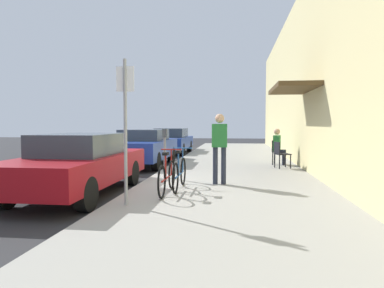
% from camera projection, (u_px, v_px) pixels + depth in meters
% --- Properties ---
extents(ground_plane, '(60.00, 60.00, 0.00)m').
position_uv_depth(ground_plane, '(140.00, 188.00, 8.53)').
color(ground_plane, '#2D2D30').
extents(sidewalk_slab, '(4.50, 32.00, 0.12)m').
position_uv_depth(sidewalk_slab, '(232.00, 175.00, 10.22)').
color(sidewalk_slab, '#9E9B93').
rests_on(sidewalk_slab, ground_plane).
extents(building_facade, '(1.40, 32.00, 6.15)m').
position_uv_depth(building_facade, '(319.00, 71.00, 9.75)').
color(building_facade, beige).
rests_on(building_facade, ground_plane).
extents(parked_car_0, '(1.80, 4.40, 1.36)m').
position_uv_depth(parked_car_0, '(79.00, 163.00, 7.65)').
color(parked_car_0, maroon).
rests_on(parked_car_0, ground_plane).
extents(parked_car_1, '(1.80, 4.40, 1.37)m').
position_uv_depth(parked_car_1, '(144.00, 147.00, 13.03)').
color(parked_car_1, navy).
rests_on(parked_car_1, ground_plane).
extents(parked_car_2, '(1.80, 4.40, 1.35)m').
position_uv_depth(parked_car_2, '(171.00, 140.00, 18.50)').
color(parked_car_2, navy).
rests_on(parked_car_2, ground_plane).
extents(parking_meter, '(0.12, 0.10, 1.32)m').
position_uv_depth(parking_meter, '(165.00, 150.00, 9.30)').
color(parking_meter, slate).
rests_on(parking_meter, sidewalk_slab).
extents(street_sign, '(0.32, 0.06, 2.60)m').
position_uv_depth(street_sign, '(125.00, 120.00, 6.13)').
color(street_sign, gray).
rests_on(street_sign, sidewalk_slab).
extents(bicycle_0, '(0.46, 1.71, 0.90)m').
position_uv_depth(bicycle_0, '(180.00, 173.00, 7.70)').
color(bicycle_0, black).
rests_on(bicycle_0, sidewalk_slab).
extents(bicycle_1, '(0.46, 1.71, 0.90)m').
position_uv_depth(bicycle_1, '(167.00, 176.00, 7.24)').
color(bicycle_1, black).
rests_on(bicycle_1, sidewalk_slab).
extents(cafe_chair_0, '(0.55, 0.55, 0.87)m').
position_uv_depth(cafe_chair_0, '(280.00, 153.00, 11.38)').
color(cafe_chair_0, black).
rests_on(cafe_chair_0, sidewalk_slab).
extents(cafe_chair_1, '(0.54, 0.54, 0.87)m').
position_uv_depth(cafe_chair_1, '(277.00, 151.00, 12.42)').
color(cafe_chair_1, black).
rests_on(cafe_chair_1, sidewalk_slab).
extents(seated_patron_1, '(0.50, 0.45, 1.29)m').
position_uv_depth(seated_patron_1, '(278.00, 145.00, 12.38)').
color(seated_patron_1, '#232838').
rests_on(seated_patron_1, sidewalk_slab).
extents(pedestrian_standing, '(0.36, 0.22, 1.70)m').
position_uv_depth(pedestrian_standing, '(220.00, 143.00, 8.31)').
color(pedestrian_standing, '#232838').
rests_on(pedestrian_standing, sidewalk_slab).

